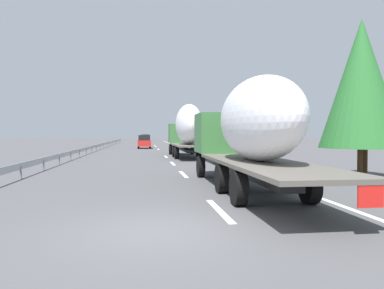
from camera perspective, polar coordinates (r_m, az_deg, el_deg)
The scene contains 21 objects.
ground_plane at distance 48.17m, azimuth -7.11°, elevation -0.87°, with size 260.00×260.00×0.00m, color #4C4C4F.
lane_stripe_0 at distance 10.55m, azimuth 4.16°, elevation -9.93°, with size 3.20×0.20×0.01m, color white.
lane_stripe_1 at distance 19.62m, azimuth -1.32°, elevation -4.54°, with size 3.20×0.20×0.01m, color white.
lane_stripe_2 at distance 26.67m, azimuth -2.96°, elevation -2.89°, with size 3.20×0.20×0.01m, color white.
lane_stripe_3 at distance 34.64m, azimuth -4.00°, elevation -1.85°, with size 3.20×0.20×0.01m, color white.
lane_stripe_4 at distance 51.39m, azimuth -5.13°, elevation -0.70°, with size 3.20×0.20×0.01m, color white.
lane_stripe_5 at distance 61.47m, azimuth -5.51°, elevation -0.32°, with size 3.20×0.20×0.01m, color white.
lane_stripe_6 at distance 67.06m, azimuth -5.67°, elevation -0.15°, with size 3.20×0.20×0.01m, color white.
edge_line_right at distance 53.48m, azimuth -1.24°, elevation -0.60°, with size 110.00×0.20×0.01m, color white.
truck_lead at distance 33.35m, azimuth -0.77°, elevation 2.43°, with size 12.63×2.55×4.63m.
truck_trailing at distance 14.12m, azimuth 8.52°, elevation 2.44°, with size 13.58×2.55×4.04m.
car_red_compact at distance 54.31m, azimuth -7.27°, elevation 0.42°, with size 4.41×1.87×1.91m.
car_white_van at distance 84.08m, azimuth -7.08°, elevation 0.87°, with size 4.14×1.90×1.95m.
car_yellow_coupe at distance 96.97m, azimuth -7.30°, elevation 0.95°, with size 4.76×1.91×1.82m.
road_sign at distance 59.55m, azimuth -0.72°, elevation 1.63°, with size 0.10×0.90×3.01m.
tree_0 at distance 19.00m, azimuth 24.30°, elevation 8.45°, with size 3.71×3.71×7.38m.
tree_1 at distance 21.03m, azimuth 24.76°, elevation 4.71°, with size 2.41×2.41×5.12m.
tree_2 at distance 49.02m, azimuth 8.83°, elevation 3.96°, with size 2.81×2.81×6.96m.
tree_3 at distance 80.49m, azimuth 0.51°, elevation 3.00°, with size 2.79×2.79×6.45m.
tree_4 at distance 67.88m, azimuth 1.63°, elevation 3.07°, with size 3.52×3.52×6.07m.
guardrail_median at distance 51.46m, azimuth -13.83°, elevation -0.10°, with size 94.00×0.10×0.76m.
Camera 1 is at (-8.12, 0.29, 2.13)m, focal length 35.10 mm.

